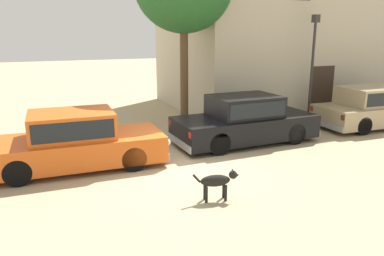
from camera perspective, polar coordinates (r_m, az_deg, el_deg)
ground_plane at (r=9.98m, az=-2.75°, el=-5.61°), size 80.00×80.00×0.00m
parked_sedan_nearest at (r=10.04m, az=-17.50°, el=-1.81°), size 4.66×1.95×1.48m
parked_sedan_second at (r=11.89m, az=8.04°, el=1.27°), size 4.66×1.90×1.51m
parked_sedan_third at (r=15.37m, az=25.97°, el=2.94°), size 4.67×2.01×1.49m
apartment_block at (r=19.93m, az=17.77°, el=14.81°), size 13.91×6.84×7.57m
stray_dog_spotted at (r=7.84m, az=3.97°, el=-8.05°), size 0.99×0.34×0.66m
street_lamp at (r=14.77m, az=17.95°, el=10.41°), size 0.22×0.22×4.03m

